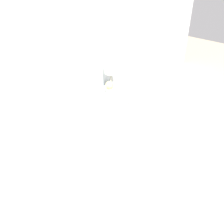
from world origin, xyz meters
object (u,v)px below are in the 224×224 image
(nightstand, at_px, (116,108))
(table_lamp, at_px, (111,71))
(teacup, at_px, (121,92))
(alarm_clock, at_px, (128,87))
(bed, at_px, (111,171))
(flower_vase, at_px, (110,87))

(nightstand, relative_size, table_lamp, 1.58)
(teacup, distance_m, alarm_clock, 0.17)
(nightstand, distance_m, teacup, 0.36)
(bed, relative_size, alarm_clock, 28.07)
(bed, distance_m, alarm_clock, 1.41)
(table_lamp, bearing_deg, alarm_clock, -62.30)
(bed, bearing_deg, nightstand, 35.87)
(teacup, bearing_deg, bed, -147.56)
(alarm_clock, bearing_deg, flower_vase, 158.93)
(teacup, bearing_deg, table_lamp, 76.89)
(nightstand, relative_size, alarm_clock, 7.89)
(alarm_clock, bearing_deg, table_lamp, 117.70)
(teacup, bearing_deg, flower_vase, 132.64)
(flower_vase, bearing_deg, table_lamp, 34.31)
(nightstand, bearing_deg, bed, -144.13)
(nightstand, xyz_separation_m, table_lamp, (0.00, 0.11, 0.57))
(alarm_clock, bearing_deg, bed, -150.98)
(flower_vase, height_order, alarm_clock, flower_vase)
(table_lamp, xyz_separation_m, alarm_clock, (0.12, -0.22, -0.23))
(flower_vase, bearing_deg, nightstand, 2.58)
(alarm_clock, bearing_deg, nightstand, 135.31)
(bed, xyz_separation_m, table_lamp, (1.09, 0.89, 0.54))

